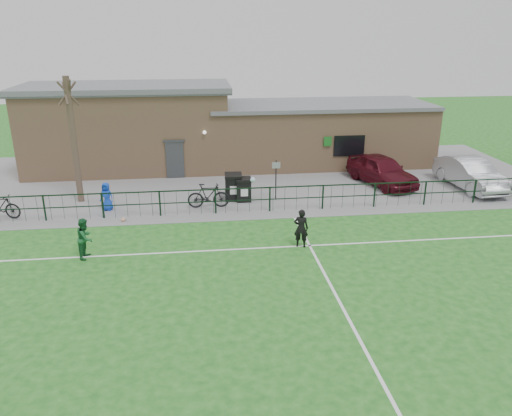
{
  "coord_description": "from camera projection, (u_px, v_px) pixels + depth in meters",
  "views": [
    {
      "loc": [
        -2.21,
        -13.49,
        8.1
      ],
      "look_at": [
        0.0,
        5.0,
        1.3
      ],
      "focal_mm": 35.0,
      "sensor_mm": 36.0,
      "label": 1
    }
  ],
  "objects": [
    {
      "name": "spectator_child",
      "position": [
        107.0,
        196.0,
        23.08
      ],
      "size": [
        0.75,
        0.61,
        1.33
      ],
      "primitive_type": "imported",
      "rotation": [
        0.0,
        0.0,
        -0.32
      ],
      "color": "blue",
      "rests_on": "paving_strip"
    },
    {
      "name": "goalkeeper_kick",
      "position": [
        299.0,
        226.0,
        19.31
      ],
      "size": [
        1.95,
        3.51,
        1.94
      ],
      "color": "black",
      "rests_on": "ground"
    },
    {
      "name": "bicycle_d",
      "position": [
        208.0,
        196.0,
        23.43
      ],
      "size": [
        1.97,
        0.57,
        1.18
      ],
      "primitive_type": "imported",
      "rotation": [
        0.0,
        0.0,
        1.56
      ],
      "color": "black",
      "rests_on": "paving_strip"
    },
    {
      "name": "car_silver",
      "position": [
        470.0,
        174.0,
        26.22
      ],
      "size": [
        2.02,
        4.9,
        1.58
      ],
      "primitive_type": "imported",
      "rotation": [
        0.0,
        0.0,
        0.07
      ],
      "color": "#96989D",
      "rests_on": "paving_strip"
    },
    {
      "name": "perimeter_fence",
      "position": [
        248.0,
        200.0,
        22.86
      ],
      "size": [
        28.0,
        0.1,
        1.2
      ],
      "primitive_type": "cube",
      "color": "black",
      "rests_on": "ground"
    },
    {
      "name": "pitch_line_perp",
      "position": [
        337.0,
        297.0,
        15.83
      ],
      "size": [
        0.1,
        16.0,
        0.01
      ],
      "primitive_type": "cube",
      "color": "white",
      "rests_on": "ground"
    },
    {
      "name": "paving_strip",
      "position": [
        238.0,
        178.0,
        28.19
      ],
      "size": [
        34.0,
        13.0,
        0.02
      ],
      "primitive_type": "cube",
      "color": "slate",
      "rests_on": "ground"
    },
    {
      "name": "clubhouse",
      "position": [
        219.0,
        130.0,
        30.13
      ],
      "size": [
        24.25,
        5.4,
        4.96
      ],
      "color": "tan",
      "rests_on": "ground"
    },
    {
      "name": "ball_ground",
      "position": [
        123.0,
        219.0,
        21.94
      ],
      "size": [
        0.21,
        0.21,
        0.21
      ],
      "primitive_type": "sphere",
      "color": "silver",
      "rests_on": "ground"
    },
    {
      "name": "wheelie_bin_left",
      "position": [
        244.0,
        190.0,
        24.43
      ],
      "size": [
        0.72,
        0.81,
        1.06
      ],
      "primitive_type": "cube",
      "rotation": [
        0.0,
        0.0,
        -0.03
      ],
      "color": "black",
      "rests_on": "paving_strip"
    },
    {
      "name": "pitch_line_touch",
      "position": [
        249.0,
        214.0,
        22.88
      ],
      "size": [
        28.0,
        0.1,
        0.01
      ],
      "primitive_type": "cube",
      "color": "white",
      "rests_on": "ground"
    },
    {
      "name": "wheelie_bin_right",
      "position": [
        233.0,
        187.0,
        24.59
      ],
      "size": [
        0.83,
        0.94,
        1.2
      ],
      "primitive_type": "cube",
      "rotation": [
        0.0,
        0.0,
        -0.05
      ],
      "color": "black",
      "rests_on": "paving_strip"
    },
    {
      "name": "sign_post",
      "position": [
        276.0,
        180.0,
        24.37
      ],
      "size": [
        0.06,
        0.06,
        2.0
      ],
      "primitive_type": "cylinder",
      "rotation": [
        0.0,
        0.0,
        -0.06
      ],
      "color": "black",
      "rests_on": "paving_strip"
    },
    {
      "name": "ground",
      "position": [
        275.0,
        301.0,
        15.61
      ],
      "size": [
        90.0,
        90.0,
        0.0
      ],
      "primitive_type": "plane",
      "color": "#1C5B1A",
      "rests_on": "ground"
    },
    {
      "name": "pitch_line_mid",
      "position": [
        259.0,
        248.0,
        19.34
      ],
      "size": [
        28.0,
        0.1,
        0.01
      ],
      "primitive_type": "cube",
      "color": "white",
      "rests_on": "ground"
    },
    {
      "name": "bicycle_b",
      "position": [
        0.0,
        206.0,
        22.11
      ],
      "size": [
        1.93,
        0.87,
        1.12
      ],
      "primitive_type": "imported",
      "rotation": [
        0.0,
        0.0,
        1.38
      ],
      "color": "black",
      "rests_on": "paving_strip"
    },
    {
      "name": "car_maroon",
      "position": [
        382.0,
        170.0,
        26.86
      ],
      "size": [
        3.13,
        4.99,
        1.58
      ],
      "primitive_type": "imported",
      "rotation": [
        0.0,
        0.0,
        0.29
      ],
      "color": "#480C17",
      "rests_on": "paving_strip"
    },
    {
      "name": "outfield_player",
      "position": [
        85.0,
        238.0,
        18.34
      ],
      "size": [
        0.69,
        0.83,
        1.54
      ],
      "primitive_type": "imported",
      "rotation": [
        0.0,
        0.0,
        1.41
      ],
      "color": "#19572C",
      "rests_on": "ground"
    },
    {
      "name": "bare_tree",
      "position": [
        74.0,
        141.0,
        23.48
      ],
      "size": [
        0.3,
        0.3,
        6.0
      ],
      "primitive_type": "cylinder",
      "color": "#443429",
      "rests_on": "ground"
    }
  ]
}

